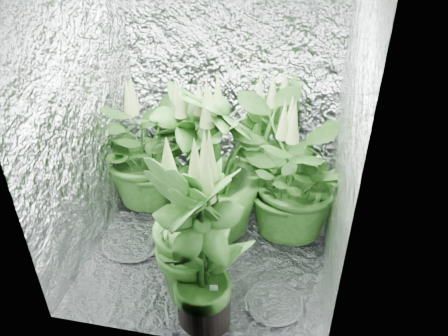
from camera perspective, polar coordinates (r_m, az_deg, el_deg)
ground at (r=3.19m, az=-1.76°, el=-9.93°), size 1.60×1.60×0.00m
walls at (r=2.62m, az=-2.13°, el=6.35°), size 1.62×1.62×2.00m
plant_a at (r=3.36m, az=-10.08°, el=2.23°), size 1.07×1.07×1.03m
plant_b at (r=3.14m, az=-4.56°, el=1.20°), size 0.75×0.75×1.13m
plant_c at (r=3.36m, az=5.89°, el=3.15°), size 0.66×0.66×1.10m
plant_d at (r=2.96m, az=-1.09°, el=0.06°), size 0.87×0.87×1.21m
plant_e at (r=3.00m, az=8.97°, el=-1.04°), size 1.10×1.10×1.08m
plant_f at (r=2.36m, az=-2.85°, el=-11.16°), size 0.72×0.72×1.16m
plant_g at (r=2.51m, az=-4.09°, el=-7.82°), size 0.79×0.79×1.15m
circulation_fan at (r=3.45m, az=9.81°, el=-3.31°), size 0.20×0.31×0.38m
plant_label at (r=2.49m, az=-1.35°, el=-15.73°), size 0.05×0.03×0.07m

